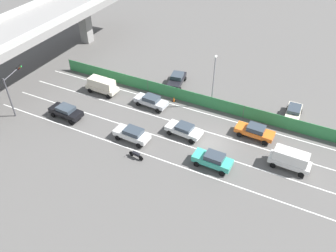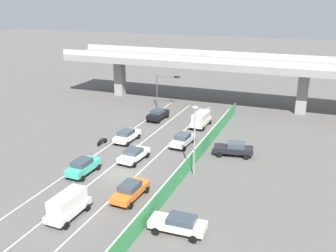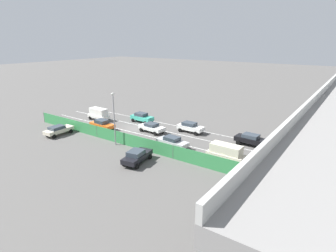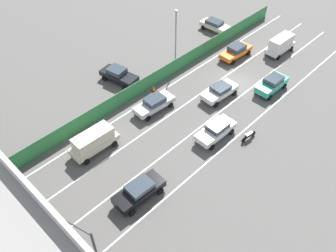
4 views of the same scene
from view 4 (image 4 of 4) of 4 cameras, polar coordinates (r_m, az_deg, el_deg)
The scene contains 20 objects.
ground_plane at distance 42.68m, azimuth 11.04°, elevation 6.85°, with size 300.00×300.00×0.00m, color #565451.
lane_line_left_edge at distance 37.17m, azimuth 12.76°, elevation -0.10°, with size 0.14×46.53×0.01m, color silver.
lane_line_mid_left at distance 38.46m, azimuth 8.54°, elevation 2.42°, with size 0.14×46.53×0.01m, color silver.
lane_line_mid_right at distance 40.01m, azimuth 4.60°, elevation 4.75°, with size 0.14×46.53×0.01m, color silver.
lane_line_right_edge at distance 41.80m, azimuth 0.96°, elevation 6.88°, with size 0.14×46.53×0.01m, color silver.
green_fence at distance 42.06m, azimuth -0.44°, elevation 8.67°, with size 0.10×42.63×1.81m.
car_hatchback_white at distance 39.71m, azimuth 8.29°, elevation 5.59°, with size 2.33×4.57×1.49m.
car_taxi_teal at distance 41.84m, azimuth 16.33°, elevation 6.54°, with size 2.05×4.38×1.72m.
car_sedan_black at distance 30.03m, azimuth -4.64°, elevation -10.28°, with size 2.22×4.60×1.64m.
car_taxi_orange at distance 46.65m, azimuth 10.85°, elevation 11.74°, with size 2.14×4.71×1.62m.
car_van_white at distance 48.71m, azimuth 17.62°, elevation 12.41°, with size 2.05×4.47×2.23m.
car_van_cream at distance 33.89m, azimuth -11.84°, elevation -2.32°, with size 2.16×4.75×2.16m.
car_sedan_silver at distance 37.63m, azimuth -2.21°, elevation 3.63°, with size 2.21×4.73×1.57m.
car_sedan_white at distance 34.92m, azimuth 7.70°, elevation -0.63°, with size 2.09×4.44×1.64m.
motorcycle at distance 35.59m, azimuth 12.81°, elevation -1.51°, with size 0.60×1.95×0.93m.
parked_sedan_cream at distance 52.03m, azimuth 7.63°, elevation 15.70°, with size 4.62×2.14×1.50m.
parked_sedan_dark at distance 42.02m, azimuth -7.94°, elevation 8.17°, with size 4.81×2.67×1.66m.
traffic_light at distance 24.94m, azimuth -14.26°, elevation -16.66°, with size 3.87×1.18×5.64m.
street_lamp at distance 41.97m, azimuth 1.25°, elevation 14.46°, with size 0.60×0.36×7.53m.
traffic_cone at distance 40.53m, azimuth -2.31°, elevation 6.10°, with size 0.47×0.47×0.75m.
Camera 4 is at (-17.46, 29.65, 25.26)m, focal length 38.05 mm.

